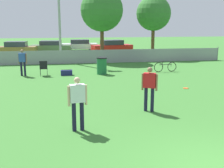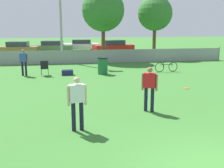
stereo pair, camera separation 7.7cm
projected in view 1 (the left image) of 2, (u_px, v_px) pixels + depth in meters
name	position (u px, v px, depth m)	size (l,w,h in m)	color
fence_backline	(105.00, 56.00, 23.38)	(20.55, 0.07, 1.21)	gray
tree_near_pole	(102.00, 10.00, 24.02)	(3.65, 3.65, 6.18)	brown
tree_far_right	(154.00, 14.00, 26.53)	(3.27, 3.27, 5.79)	brown
player_receiver_white	(78.00, 100.00, 8.49)	(0.60, 0.28, 1.69)	#191933
player_defender_red	(149.00, 86.00, 10.40)	(0.55, 0.40, 1.69)	#191933
spectator_in_blue	(23.00, 61.00, 17.51)	(0.55, 0.34, 1.66)	#191933
frisbee_disc	(186.00, 88.00, 14.29)	(0.27, 0.27, 0.03)	#E5591E
folding_chair_sideline	(44.00, 67.00, 17.61)	(0.49, 0.49, 0.96)	#333338
bicycle_sideline	(165.00, 67.00, 19.12)	(1.64, 0.44, 0.71)	black
trash_bin	(102.00, 66.00, 18.20)	(0.67, 0.67, 1.10)	#1E6638
gear_bag_sideline	(67.00, 73.00, 17.91)	(0.73, 0.40, 0.35)	navy
parked_car_tan	(16.00, 49.00, 29.12)	(4.12, 1.99, 1.40)	black
parked_car_olive	(51.00, 47.00, 31.98)	(4.61, 2.19, 1.30)	black
parked_car_white	(80.00, 45.00, 34.22)	(4.28, 1.83, 1.30)	black
parked_car_red	(112.00, 47.00, 30.97)	(4.62, 2.48, 1.45)	black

